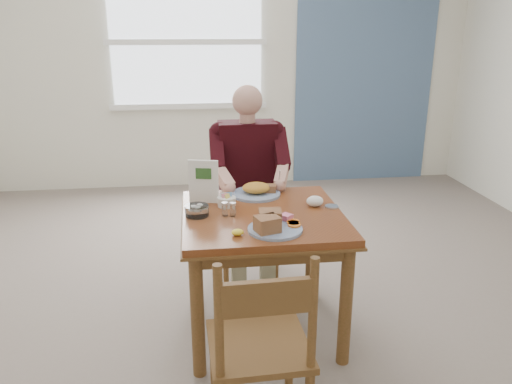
{
  "coord_description": "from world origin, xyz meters",
  "views": [
    {
      "loc": [
        -0.38,
        -2.62,
        1.75
      ],
      "look_at": [
        -0.04,
        0.0,
        0.88
      ],
      "focal_mm": 35.0,
      "sensor_mm": 36.0,
      "label": 1
    }
  ],
  "objects": [
    {
      "name": "table",
      "position": [
        0.0,
        0.0,
        0.64
      ],
      "size": [
        0.92,
        0.92,
        0.75
      ],
      "color": "brown",
      "rests_on": "ground"
    },
    {
      "name": "napkin",
      "position": [
        0.32,
        0.07,
        0.78
      ],
      "size": [
        0.1,
        0.08,
        0.06
      ],
      "primitive_type": "ellipsoid",
      "rotation": [
        0.0,
        0.0,
        0.01
      ],
      "color": "white",
      "rests_on": "table"
    },
    {
      "name": "window",
      "position": [
        -0.4,
        2.97,
        1.6
      ],
      "size": [
        1.72,
        0.04,
        1.42
      ],
      "color": "white",
      "rests_on": "wall_back"
    },
    {
      "name": "chair_near",
      "position": [
        -0.13,
        -0.88,
        0.48
      ],
      "size": [
        0.43,
        0.43,
        0.95
      ],
      "color": "brown",
      "rests_on": "ground"
    },
    {
      "name": "chair_far",
      "position": [
        0.0,
        0.8,
        0.48
      ],
      "size": [
        0.42,
        0.42,
        0.95
      ],
      "color": "brown",
      "rests_on": "ground"
    },
    {
      "name": "wall_back",
      "position": [
        0.0,
        3.0,
        1.4
      ],
      "size": [
        5.5,
        0.0,
        5.5
      ],
      "primitive_type": "plane",
      "rotation": [
        1.57,
        0.0,
        0.0
      ],
      "color": "silver",
      "rests_on": "ground"
    },
    {
      "name": "lemon_wedge",
      "position": [
        -0.17,
        -0.3,
        0.77
      ],
      "size": [
        0.06,
        0.05,
        0.03
      ],
      "primitive_type": "ellipsoid",
      "rotation": [
        0.0,
        0.0,
        -0.02
      ],
      "color": "yellow",
      "rests_on": "table"
    },
    {
      "name": "near_plate",
      "position": [
        0.01,
        -0.26,
        0.79
      ],
      "size": [
        0.33,
        0.33,
        0.1
      ],
      "color": "white",
      "rests_on": "table"
    },
    {
      "name": "creamer",
      "position": [
        -0.37,
        0.0,
        0.78
      ],
      "size": [
        0.16,
        0.16,
        0.06
      ],
      "color": "white",
      "rests_on": "table"
    },
    {
      "name": "shakers",
      "position": [
        -0.19,
        -0.02,
        0.79
      ],
      "size": [
        0.09,
        0.05,
        0.08
      ],
      "color": "white",
      "rests_on": "table"
    },
    {
      "name": "diner",
      "position": [
        0.0,
        0.71,
        0.81
      ],
      "size": [
        0.53,
        0.56,
        1.39
      ],
      "color": "tan",
      "rests_on": "chair_far"
    },
    {
      "name": "floor",
      "position": [
        0.0,
        0.0,
        0.0
      ],
      "size": [
        6.0,
        6.0,
        0.0
      ],
      "primitive_type": "plane",
      "color": "#74665E",
      "rests_on": "ground"
    },
    {
      "name": "metal_dish",
      "position": [
        0.41,
        0.04,
        0.75
      ],
      "size": [
        0.1,
        0.1,
        0.01
      ],
      "primitive_type": "cylinder",
      "rotation": [
        0.0,
        0.0,
        0.27
      ],
      "color": "silver",
      "rests_on": "table"
    },
    {
      "name": "caddy",
      "position": [
        -0.19,
        0.14,
        0.78
      ],
      "size": [
        0.13,
        0.13,
        0.08
      ],
      "color": "white",
      "rests_on": "table"
    },
    {
      "name": "accent_panel",
      "position": [
        1.6,
        2.98,
        1.4
      ],
      "size": [
        1.6,
        0.02,
        2.8
      ],
      "primitive_type": "cube",
      "color": "#4B668B",
      "rests_on": "ground"
    },
    {
      "name": "menu",
      "position": [
        -0.32,
        0.22,
        0.88
      ],
      "size": [
        0.18,
        0.05,
        0.26
      ],
      "color": "white",
      "rests_on": "table"
    },
    {
      "name": "far_plate",
      "position": [
        0.01,
        0.32,
        0.78
      ],
      "size": [
        0.35,
        0.35,
        0.08
      ],
      "color": "white",
      "rests_on": "table"
    }
  ]
}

